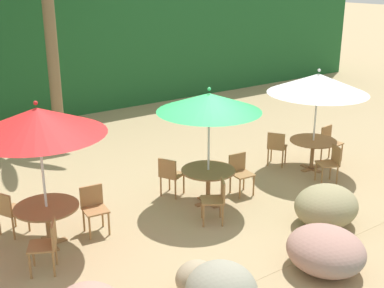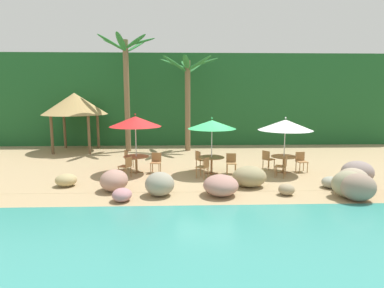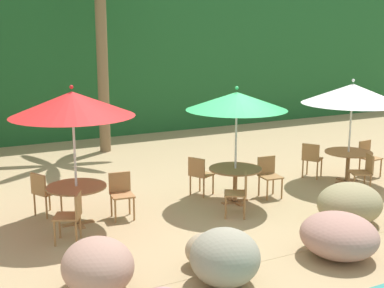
# 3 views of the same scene
# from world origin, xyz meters

# --- Properties ---
(ground_plane) EXTENTS (120.00, 120.00, 0.00)m
(ground_plane) POSITION_xyz_m (0.00, 0.00, 0.00)
(ground_plane) COLOR tan
(terrace_deck) EXTENTS (18.00, 5.20, 0.01)m
(terrace_deck) POSITION_xyz_m (0.00, 0.00, 0.00)
(terrace_deck) COLOR tan
(terrace_deck) RESTS_ON ground
(foliage_backdrop) EXTENTS (28.00, 2.40, 6.00)m
(foliage_backdrop) POSITION_xyz_m (0.00, 9.00, 3.00)
(foliage_backdrop) COLOR #1E5628
(foliage_backdrop) RESTS_ON ground
(rock_seawall) EXTENTS (15.14, 2.99, 0.91)m
(rock_seawall) POSITION_xyz_m (2.11, -2.76, 0.38)
(rock_seawall) COLOR #999B88
(rock_seawall) RESTS_ON ground
(umbrella_red) EXTENTS (2.23, 2.23, 2.59)m
(umbrella_red) POSITION_xyz_m (-2.98, 0.32, 2.26)
(umbrella_red) COLOR silver
(umbrella_red) RESTS_ON ground
(dining_table_red) EXTENTS (1.10, 1.10, 0.74)m
(dining_table_red) POSITION_xyz_m (-2.98, 0.32, 0.61)
(dining_table_red) COLOR olive
(dining_table_red) RESTS_ON ground
(chair_red_seaward) EXTENTS (0.47, 0.48, 0.87)m
(chair_red_seaward) POSITION_xyz_m (-2.13, 0.30, 0.51)
(chair_red_seaward) COLOR #9E7042
(chair_red_seaward) RESTS_ON ground
(chair_red_inland) EXTENTS (0.57, 0.57, 0.87)m
(chair_red_inland) POSITION_xyz_m (-3.44, 1.04, 0.51)
(chair_red_inland) COLOR #9E7042
(chair_red_inland) RESTS_ON ground
(chair_red_left) EXTENTS (0.57, 0.57, 0.87)m
(chair_red_left) POSITION_xyz_m (-3.28, -0.48, 0.51)
(chair_red_left) COLOR #9E7042
(chair_red_left) RESTS_ON ground
(umbrella_green) EXTENTS (2.06, 2.06, 2.44)m
(umbrella_green) POSITION_xyz_m (0.28, 0.04, 2.14)
(umbrella_green) COLOR silver
(umbrella_green) RESTS_ON ground
(dining_table_green) EXTENTS (1.10, 1.10, 0.74)m
(dining_table_green) POSITION_xyz_m (0.28, 0.04, 0.61)
(dining_table_green) COLOR olive
(dining_table_green) RESTS_ON ground
(chair_green_seaward) EXTENTS (0.46, 0.46, 0.87)m
(chair_green_seaward) POSITION_xyz_m (1.14, 0.05, 0.51)
(chair_green_seaward) COLOR #9E7042
(chair_green_seaward) RESTS_ON ground
(chair_green_inland) EXTENTS (0.57, 0.57, 0.87)m
(chair_green_inland) POSITION_xyz_m (-0.17, 0.76, 0.51)
(chair_green_inland) COLOR #9E7042
(chair_green_inland) RESTS_ON ground
(chair_green_left) EXTENTS (0.59, 0.58, 0.87)m
(chair_green_left) POSITION_xyz_m (-0.09, -0.73, 0.51)
(chair_green_left) COLOR #9E7042
(chair_green_left) RESTS_ON ground
(umbrella_white) EXTENTS (2.32, 2.32, 2.45)m
(umbrella_white) POSITION_xyz_m (3.45, 0.08, 2.11)
(umbrella_white) COLOR silver
(umbrella_white) RESTS_ON ground
(dining_table_white) EXTENTS (1.10, 1.10, 0.74)m
(dining_table_white) POSITION_xyz_m (3.45, 0.08, 0.61)
(dining_table_white) COLOR olive
(dining_table_white) RESTS_ON ground
(chair_white_seaward) EXTENTS (0.47, 0.47, 0.87)m
(chair_white_seaward) POSITION_xyz_m (4.28, 0.27, 0.51)
(chair_white_seaward) COLOR #9E7042
(chair_white_seaward) RESTS_ON ground
(chair_white_inland) EXTENTS (0.59, 0.59, 0.87)m
(chair_white_inland) POSITION_xyz_m (2.91, 0.74, 0.51)
(chair_white_inland) COLOR #9E7042
(chair_white_inland) RESTS_ON ground
(chair_white_left) EXTENTS (0.57, 0.57, 0.87)m
(chair_white_left) POSITION_xyz_m (3.16, -0.72, 0.51)
(chair_white_left) COLOR #9E7042
(chair_white_left) RESTS_ON ground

